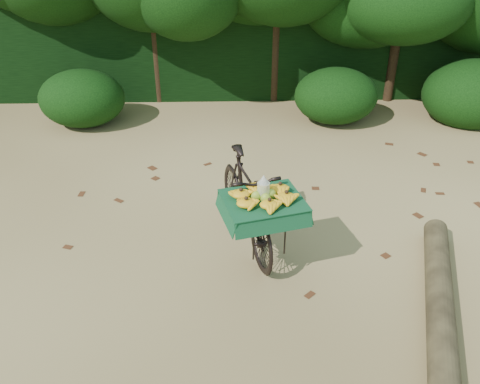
{
  "coord_description": "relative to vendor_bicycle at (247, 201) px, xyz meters",
  "views": [
    {
      "loc": [
        -0.46,
        -4.3,
        3.67
      ],
      "look_at": [
        -0.33,
        0.29,
        0.92
      ],
      "focal_mm": 38.0,
      "sensor_mm": 36.0,
      "label": 1
    }
  ],
  "objects": [
    {
      "name": "ground",
      "position": [
        0.24,
        -0.67,
        -0.58
      ],
      "size": [
        80.0,
        80.0,
        0.0
      ],
      "primitive_type": "plane",
      "color": "tan",
      "rests_on": "ground"
    },
    {
      "name": "vendor_bicycle",
      "position": [
        0.0,
        0.0,
        0.0
      ],
      "size": [
        1.12,
        1.97,
        1.13
      ],
      "rotation": [
        0.0,
        0.0,
        0.26
      ],
      "color": "black",
      "rests_on": "ground"
    },
    {
      "name": "fallen_log",
      "position": [
        1.71,
        -1.76,
        -0.44
      ],
      "size": [
        1.43,
        3.64,
        0.27
      ],
      "primitive_type": "cylinder",
      "rotation": [
        1.57,
        0.0,
        -0.32
      ],
      "color": "brown",
      "rests_on": "ground"
    },
    {
      "name": "hedge_backdrop",
      "position": [
        0.24,
        5.63,
        0.32
      ],
      "size": [
        26.0,
        1.8,
        1.8
      ],
      "primitive_type": "cube",
      "color": "black",
      "rests_on": "ground"
    },
    {
      "name": "bush_clumps",
      "position": [
        0.74,
        3.63,
        -0.13
      ],
      "size": [
        8.8,
        1.7,
        0.9
      ],
      "primitive_type": null,
      "color": "black",
      "rests_on": "ground"
    },
    {
      "name": "leaf_litter",
      "position": [
        0.24,
        -0.02,
        -0.57
      ],
      "size": [
        7.0,
        7.3,
        0.01
      ],
      "primitive_type": null,
      "color": "#4A2713",
      "rests_on": "ground"
    }
  ]
}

